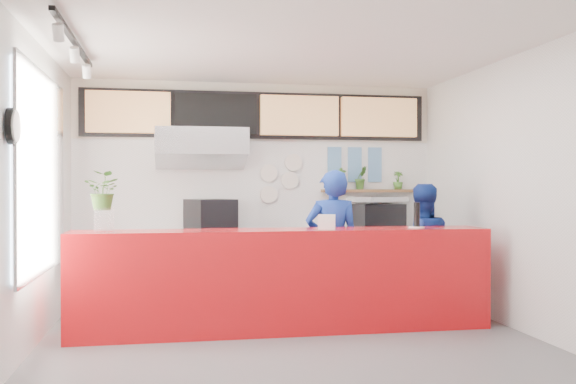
# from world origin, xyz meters

# --- Properties ---
(floor) EXTENTS (5.00, 5.00, 0.00)m
(floor) POSITION_xyz_m (0.00, 0.00, 0.00)
(floor) COLOR slate
(floor) RESTS_ON ground
(ceiling) EXTENTS (5.00, 5.00, 0.00)m
(ceiling) POSITION_xyz_m (0.00, 0.00, 3.00)
(ceiling) COLOR silver
(wall_back) EXTENTS (5.00, 0.00, 5.00)m
(wall_back) POSITION_xyz_m (0.00, 2.50, 1.50)
(wall_back) COLOR white
(wall_back) RESTS_ON ground
(wall_left) EXTENTS (0.00, 5.00, 5.00)m
(wall_left) POSITION_xyz_m (-2.50, 0.00, 1.50)
(wall_left) COLOR white
(wall_left) RESTS_ON ground
(wall_right) EXTENTS (0.00, 5.00, 5.00)m
(wall_right) POSITION_xyz_m (2.50, 0.00, 1.50)
(wall_right) COLOR white
(wall_right) RESTS_ON ground
(service_counter) EXTENTS (4.50, 0.60, 1.10)m
(service_counter) POSITION_xyz_m (0.00, 0.40, 0.55)
(service_counter) COLOR red
(service_counter) RESTS_ON ground
(cream_band) EXTENTS (5.00, 0.02, 0.80)m
(cream_band) POSITION_xyz_m (0.00, 2.49, 2.60)
(cream_band) COLOR beige
(cream_band) RESTS_ON wall_back
(prep_bench) EXTENTS (1.80, 0.60, 0.90)m
(prep_bench) POSITION_xyz_m (-0.80, 2.20, 0.45)
(prep_bench) COLOR #B2B5BA
(prep_bench) RESTS_ON ground
(panini_oven) EXTENTS (0.72, 0.72, 0.49)m
(panini_oven) POSITION_xyz_m (-0.68, 2.20, 1.15)
(panini_oven) COLOR black
(panini_oven) RESTS_ON prep_bench
(extraction_hood) EXTENTS (1.20, 0.70, 0.35)m
(extraction_hood) POSITION_xyz_m (-0.80, 2.15, 2.15)
(extraction_hood) COLOR #B2B5BA
(extraction_hood) RESTS_ON ceiling
(hood_lip) EXTENTS (1.20, 0.69, 0.31)m
(hood_lip) POSITION_xyz_m (-0.80, 2.15, 1.95)
(hood_lip) COLOR #B2B5BA
(hood_lip) RESTS_ON ceiling
(right_bench) EXTENTS (1.80, 0.60, 0.90)m
(right_bench) POSITION_xyz_m (1.50, 2.20, 0.45)
(right_bench) COLOR #B2B5BA
(right_bench) RESTS_ON ground
(espresso_machine) EXTENTS (0.72, 0.58, 0.42)m
(espresso_machine) POSITION_xyz_m (1.65, 2.20, 1.11)
(espresso_machine) COLOR black
(espresso_machine) RESTS_ON right_bench
(espresso_tray) EXTENTS (0.87, 0.76, 0.07)m
(espresso_tray) POSITION_xyz_m (1.65, 2.20, 1.38)
(espresso_tray) COLOR #B1B4B8
(espresso_tray) RESTS_ON espresso_machine
(herb_shelf) EXTENTS (1.40, 0.18, 0.04)m
(herb_shelf) POSITION_xyz_m (1.60, 2.40, 1.50)
(herb_shelf) COLOR brown
(herb_shelf) RESTS_ON wall_back
(menu_board_far_left) EXTENTS (1.10, 0.10, 0.55)m
(menu_board_far_left) POSITION_xyz_m (-1.75, 2.38, 2.55)
(menu_board_far_left) COLOR tan
(menu_board_far_left) RESTS_ON wall_back
(menu_board_mid_left) EXTENTS (1.10, 0.10, 0.55)m
(menu_board_mid_left) POSITION_xyz_m (-0.59, 2.38, 2.55)
(menu_board_mid_left) COLOR black
(menu_board_mid_left) RESTS_ON wall_back
(menu_board_mid_right) EXTENTS (1.10, 0.10, 0.55)m
(menu_board_mid_right) POSITION_xyz_m (0.57, 2.38, 2.55)
(menu_board_mid_right) COLOR tan
(menu_board_mid_right) RESTS_ON wall_back
(menu_board_far_right) EXTENTS (1.10, 0.10, 0.55)m
(menu_board_far_right) POSITION_xyz_m (1.73, 2.38, 2.55)
(menu_board_far_right) COLOR tan
(menu_board_far_right) RESTS_ON wall_back
(soffit) EXTENTS (4.80, 0.04, 0.65)m
(soffit) POSITION_xyz_m (0.00, 2.46, 2.55)
(soffit) COLOR black
(soffit) RESTS_ON wall_back
(window_pane) EXTENTS (0.04, 2.20, 1.90)m
(window_pane) POSITION_xyz_m (-2.47, 0.30, 1.70)
(window_pane) COLOR silver
(window_pane) RESTS_ON wall_left
(window_frame) EXTENTS (0.03, 2.30, 2.00)m
(window_frame) POSITION_xyz_m (-2.45, 0.30, 1.70)
(window_frame) COLOR #B2B5BA
(window_frame) RESTS_ON wall_left
(wall_clock_rim) EXTENTS (0.05, 0.30, 0.30)m
(wall_clock_rim) POSITION_xyz_m (-2.46, -0.90, 2.05)
(wall_clock_rim) COLOR black
(wall_clock_rim) RESTS_ON wall_left
(wall_clock_face) EXTENTS (0.02, 0.26, 0.26)m
(wall_clock_face) POSITION_xyz_m (-2.43, -0.90, 2.05)
(wall_clock_face) COLOR white
(wall_clock_face) RESTS_ON wall_left
(track_rail) EXTENTS (0.05, 2.40, 0.04)m
(track_rail) POSITION_xyz_m (-2.10, 0.00, 2.94)
(track_rail) COLOR black
(track_rail) RESTS_ON ceiling
(dec_plate_a) EXTENTS (0.24, 0.03, 0.24)m
(dec_plate_a) POSITION_xyz_m (0.15, 2.47, 1.75)
(dec_plate_a) COLOR silver
(dec_plate_a) RESTS_ON wall_back
(dec_plate_b) EXTENTS (0.24, 0.03, 0.24)m
(dec_plate_b) POSITION_xyz_m (0.45, 2.47, 1.65)
(dec_plate_b) COLOR silver
(dec_plate_b) RESTS_ON wall_back
(dec_plate_c) EXTENTS (0.24, 0.03, 0.24)m
(dec_plate_c) POSITION_xyz_m (0.15, 2.47, 1.45)
(dec_plate_c) COLOR silver
(dec_plate_c) RESTS_ON wall_back
(dec_plate_d) EXTENTS (0.24, 0.03, 0.24)m
(dec_plate_d) POSITION_xyz_m (0.50, 2.47, 1.90)
(dec_plate_d) COLOR silver
(dec_plate_d) RESTS_ON wall_back
(photo_frame_a) EXTENTS (0.20, 0.02, 0.25)m
(photo_frame_a) POSITION_xyz_m (1.10, 2.48, 2.00)
(photo_frame_a) COLOR #598CBF
(photo_frame_a) RESTS_ON wall_back
(photo_frame_b) EXTENTS (0.20, 0.02, 0.25)m
(photo_frame_b) POSITION_xyz_m (1.40, 2.48, 2.00)
(photo_frame_b) COLOR #598CBF
(photo_frame_b) RESTS_ON wall_back
(photo_frame_c) EXTENTS (0.20, 0.02, 0.25)m
(photo_frame_c) POSITION_xyz_m (1.70, 2.48, 2.00)
(photo_frame_c) COLOR #598CBF
(photo_frame_c) RESTS_ON wall_back
(photo_frame_d) EXTENTS (0.20, 0.02, 0.25)m
(photo_frame_d) POSITION_xyz_m (1.10, 2.48, 1.75)
(photo_frame_d) COLOR #598CBF
(photo_frame_d) RESTS_ON wall_back
(photo_frame_e) EXTENTS (0.20, 0.02, 0.25)m
(photo_frame_e) POSITION_xyz_m (1.40, 2.48, 1.75)
(photo_frame_e) COLOR #598CBF
(photo_frame_e) RESTS_ON wall_back
(photo_frame_f) EXTENTS (0.20, 0.02, 0.25)m
(photo_frame_f) POSITION_xyz_m (1.70, 2.48, 1.75)
(photo_frame_f) COLOR #598CBF
(photo_frame_f) RESTS_ON wall_back
(staff_center) EXTENTS (0.69, 0.49, 1.75)m
(staff_center) POSITION_xyz_m (0.67, 0.92, 0.88)
(staff_center) COLOR navy
(staff_center) RESTS_ON ground
(staff_right) EXTENTS (0.82, 0.66, 1.59)m
(staff_right) POSITION_xyz_m (1.79, 0.94, 0.80)
(staff_right) COLOR navy
(staff_right) RESTS_ON ground
(herb_a) EXTENTS (0.19, 0.16, 0.31)m
(herb_a) POSITION_xyz_m (1.17, 2.40, 1.68)
(herb_a) COLOR #376523
(herb_a) RESTS_ON herb_shelf
(herb_b) EXTENTS (0.22, 0.19, 0.33)m
(herb_b) POSITION_xyz_m (1.47, 2.40, 1.69)
(herb_b) COLOR #376523
(herb_b) RESTS_ON herb_shelf
(herb_d) EXTENTS (0.15, 0.13, 0.26)m
(herb_d) POSITION_xyz_m (2.02, 2.40, 1.65)
(herb_d) COLOR #376523
(herb_d) RESTS_ON herb_shelf
(glass_vase) EXTENTS (0.21, 0.21, 0.25)m
(glass_vase) POSITION_xyz_m (-1.87, 0.36, 1.22)
(glass_vase) COLOR silver
(glass_vase) RESTS_ON service_counter
(basil_vase) EXTENTS (0.46, 0.43, 0.40)m
(basil_vase) POSITION_xyz_m (-1.87, 0.36, 1.52)
(basil_vase) COLOR #376523
(basil_vase) RESTS_ON glass_vase
(napkin_holder) EXTENTS (0.21, 0.16, 0.16)m
(napkin_holder) POSITION_xyz_m (0.45, 0.32, 1.18)
(napkin_holder) COLOR white
(napkin_holder) RESTS_ON service_counter
(white_plate) EXTENTS (0.23, 0.23, 0.01)m
(white_plate) POSITION_xyz_m (1.51, 0.39, 1.11)
(white_plate) COLOR white
(white_plate) RESTS_ON service_counter
(pepper_mill) EXTENTS (0.07, 0.07, 0.27)m
(pepper_mill) POSITION_xyz_m (1.51, 0.39, 1.25)
(pepper_mill) COLOR black
(pepper_mill) RESTS_ON white_plate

